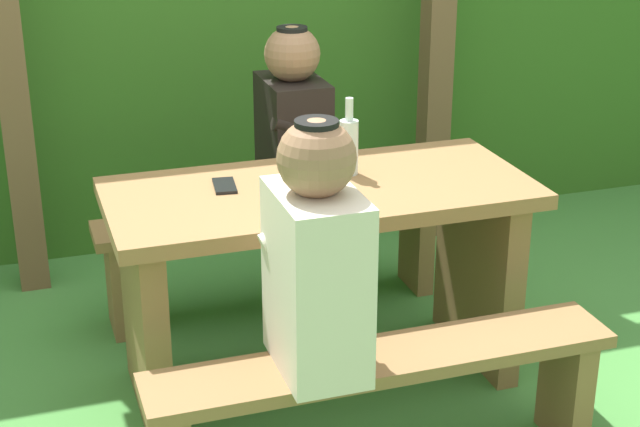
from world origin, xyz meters
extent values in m
plane|color=#46883D|center=(0.00, 0.00, 0.00)|extent=(12.00, 12.00, 0.00)
cube|color=brown|center=(-0.91, 1.10, 1.03)|extent=(0.12, 0.12, 2.06)
cube|color=brown|center=(0.91, 1.10, 1.03)|extent=(0.12, 0.12, 2.06)
cube|color=olive|center=(0.00, 0.00, 0.70)|extent=(1.40, 0.64, 0.05)
cube|color=olive|center=(-0.60, 0.00, 0.34)|extent=(0.08, 0.54, 0.68)
cube|color=olive|center=(0.60, 0.00, 0.34)|extent=(0.08, 0.54, 0.68)
cube|color=olive|center=(0.00, -0.59, 0.40)|extent=(1.40, 0.24, 0.04)
cube|color=olive|center=(0.62, -0.59, 0.19)|extent=(0.07, 0.22, 0.38)
cube|color=olive|center=(0.00, 0.59, 0.40)|extent=(1.40, 0.24, 0.04)
cube|color=olive|center=(-0.62, 0.59, 0.19)|extent=(0.07, 0.22, 0.38)
cube|color=olive|center=(0.62, 0.59, 0.19)|extent=(0.07, 0.22, 0.38)
cube|color=silver|center=(-0.20, -0.59, 0.68)|extent=(0.22, 0.34, 0.52)
sphere|color=#936B4C|center=(-0.20, -0.59, 1.04)|extent=(0.21, 0.21, 0.21)
cylinder|color=black|center=(-0.20, -0.59, 1.12)|extent=(0.12, 0.12, 0.02)
cylinder|color=silver|center=(-0.20, -0.45, 0.78)|extent=(0.25, 0.07, 0.15)
cube|color=black|center=(0.08, 0.59, 0.68)|extent=(0.22, 0.34, 0.52)
sphere|color=#936B4C|center=(0.08, 0.59, 1.04)|extent=(0.21, 0.21, 0.21)
cylinder|color=black|center=(0.08, 0.59, 1.12)|extent=(0.12, 0.12, 0.02)
cylinder|color=black|center=(0.08, 0.45, 0.78)|extent=(0.25, 0.07, 0.15)
cylinder|color=silver|center=(-0.05, 0.13, 0.77)|extent=(0.07, 0.07, 0.09)
cylinder|color=silver|center=(0.13, 0.08, 0.82)|extent=(0.06, 0.06, 0.19)
cylinder|color=silver|center=(0.13, 0.08, 0.95)|extent=(0.03, 0.03, 0.08)
cube|color=black|center=(-0.30, 0.09, 0.73)|extent=(0.09, 0.15, 0.01)
camera|label=1|loc=(-0.95, -2.89, 1.85)|focal=55.50mm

